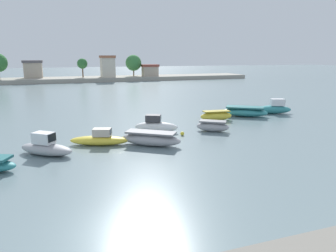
{
  "coord_description": "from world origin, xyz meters",
  "views": [
    {
      "loc": [
        -1.84,
        -12.18,
        7.41
      ],
      "look_at": [
        7.7,
        15.17,
        0.81
      ],
      "focal_mm": 33.16,
      "sensor_mm": 36.0,
      "label": 1
    }
  ],
  "objects_px": {
    "moored_boat_8": "(244,112)",
    "moored_boat_9": "(273,108)",
    "moored_boat_5": "(156,126)",
    "moored_boat_2": "(46,147)",
    "moored_boat_3": "(100,139)",
    "moored_boat_6": "(213,126)",
    "mooring_buoy_2": "(182,134)",
    "moored_boat_7": "(216,116)",
    "moored_boat_4": "(151,139)"
  },
  "relations": [
    {
      "from": "moored_boat_8",
      "to": "moored_boat_6",
      "type": "bearing_deg",
      "value": -108.12
    },
    {
      "from": "moored_boat_9",
      "to": "mooring_buoy_2",
      "type": "height_order",
      "value": "moored_boat_9"
    },
    {
      "from": "moored_boat_3",
      "to": "moored_boat_5",
      "type": "relative_size",
      "value": 1.17
    },
    {
      "from": "moored_boat_4",
      "to": "moored_boat_9",
      "type": "height_order",
      "value": "moored_boat_9"
    },
    {
      "from": "moored_boat_7",
      "to": "moored_boat_4",
      "type": "bearing_deg",
      "value": -138.39
    },
    {
      "from": "moored_boat_5",
      "to": "moored_boat_6",
      "type": "bearing_deg",
      "value": 10.51
    },
    {
      "from": "moored_boat_5",
      "to": "moored_boat_8",
      "type": "bearing_deg",
      "value": 44.05
    },
    {
      "from": "moored_boat_8",
      "to": "moored_boat_3",
      "type": "bearing_deg",
      "value": -125.71
    },
    {
      "from": "moored_boat_3",
      "to": "moored_boat_2",
      "type": "bearing_deg",
      "value": -143.0
    },
    {
      "from": "moored_boat_4",
      "to": "moored_boat_9",
      "type": "distance_m",
      "value": 21.1
    },
    {
      "from": "moored_boat_2",
      "to": "moored_boat_6",
      "type": "bearing_deg",
      "value": 47.85
    },
    {
      "from": "moored_boat_3",
      "to": "moored_boat_6",
      "type": "height_order",
      "value": "moored_boat_3"
    },
    {
      "from": "moored_boat_8",
      "to": "mooring_buoy_2",
      "type": "height_order",
      "value": "moored_boat_8"
    },
    {
      "from": "moored_boat_3",
      "to": "moored_boat_8",
      "type": "height_order",
      "value": "moored_boat_3"
    },
    {
      "from": "moored_boat_3",
      "to": "moored_boat_7",
      "type": "relative_size",
      "value": 1.31
    },
    {
      "from": "moored_boat_2",
      "to": "moored_boat_8",
      "type": "distance_m",
      "value": 24.26
    },
    {
      "from": "moored_boat_5",
      "to": "moored_boat_9",
      "type": "bearing_deg",
      "value": 40.69
    },
    {
      "from": "moored_boat_4",
      "to": "mooring_buoy_2",
      "type": "height_order",
      "value": "moored_boat_4"
    },
    {
      "from": "moored_boat_4",
      "to": "mooring_buoy_2",
      "type": "xyz_separation_m",
      "value": [
        3.75,
        2.24,
        -0.39
      ]
    },
    {
      "from": "moored_boat_6",
      "to": "moored_boat_8",
      "type": "relative_size",
      "value": 0.59
    },
    {
      "from": "moored_boat_7",
      "to": "mooring_buoy_2",
      "type": "relative_size",
      "value": 10.58
    },
    {
      "from": "moored_boat_4",
      "to": "moored_boat_5",
      "type": "xyz_separation_m",
      "value": [
        1.74,
        4.23,
        0.08
      ]
    },
    {
      "from": "moored_boat_7",
      "to": "moored_boat_9",
      "type": "bearing_deg",
      "value": 14.89
    },
    {
      "from": "moored_boat_6",
      "to": "moored_boat_7",
      "type": "bearing_deg",
      "value": 92.93
    },
    {
      "from": "moored_boat_2",
      "to": "moored_boat_3",
      "type": "relative_size",
      "value": 0.88
    },
    {
      "from": "moored_boat_5",
      "to": "moored_boat_9",
      "type": "distance_m",
      "value": 18.01
    },
    {
      "from": "moored_boat_6",
      "to": "moored_boat_9",
      "type": "relative_size",
      "value": 0.67
    },
    {
      "from": "moored_boat_3",
      "to": "moored_boat_7",
      "type": "bearing_deg",
      "value": 41.39
    },
    {
      "from": "moored_boat_2",
      "to": "moored_boat_4",
      "type": "xyz_separation_m",
      "value": [
        8.24,
        -0.21,
        -0.02
      ]
    },
    {
      "from": "moored_boat_3",
      "to": "moored_boat_7",
      "type": "distance_m",
      "value": 15.22
    },
    {
      "from": "moored_boat_5",
      "to": "moored_boat_8",
      "type": "height_order",
      "value": "moored_boat_5"
    },
    {
      "from": "moored_boat_7",
      "to": "moored_boat_9",
      "type": "xyz_separation_m",
      "value": [
        9.1,
        1.53,
        0.12
      ]
    },
    {
      "from": "mooring_buoy_2",
      "to": "moored_boat_9",
      "type": "bearing_deg",
      "value": 23.37
    },
    {
      "from": "moored_boat_7",
      "to": "moored_boat_3",
      "type": "bearing_deg",
      "value": -152.29
    },
    {
      "from": "moored_boat_5",
      "to": "moored_boat_7",
      "type": "bearing_deg",
      "value": 46.37
    },
    {
      "from": "moored_boat_5",
      "to": "moored_boat_6",
      "type": "distance_m",
      "value": 5.67
    },
    {
      "from": "moored_boat_6",
      "to": "moored_boat_9",
      "type": "height_order",
      "value": "moored_boat_9"
    },
    {
      "from": "moored_boat_3",
      "to": "moored_boat_6",
      "type": "xyz_separation_m",
      "value": [
        11.25,
        1.17,
        0.03
      ]
    },
    {
      "from": "moored_boat_2",
      "to": "moored_boat_3",
      "type": "bearing_deg",
      "value": 56.49
    },
    {
      "from": "moored_boat_8",
      "to": "moored_boat_9",
      "type": "xyz_separation_m",
      "value": [
        4.58,
        0.41,
        0.09
      ]
    },
    {
      "from": "moored_boat_5",
      "to": "moored_boat_2",
      "type": "bearing_deg",
      "value": -132.36
    },
    {
      "from": "moored_boat_8",
      "to": "moored_boat_2",
      "type": "bearing_deg",
      "value": -126.15
    },
    {
      "from": "moored_boat_2",
      "to": "moored_boat_5",
      "type": "bearing_deg",
      "value": 60.47
    },
    {
      "from": "moored_boat_2",
      "to": "moored_boat_7",
      "type": "relative_size",
      "value": 1.15
    },
    {
      "from": "moored_boat_6",
      "to": "moored_boat_7",
      "type": "xyz_separation_m",
      "value": [
        2.83,
        4.61,
        0.04
      ]
    },
    {
      "from": "moored_boat_5",
      "to": "mooring_buoy_2",
      "type": "distance_m",
      "value": 2.87
    },
    {
      "from": "moored_boat_4",
      "to": "moored_boat_7",
      "type": "relative_size",
      "value": 1.32
    },
    {
      "from": "moored_boat_6",
      "to": "moored_boat_2",
      "type": "bearing_deg",
      "value": -136.25
    },
    {
      "from": "moored_boat_9",
      "to": "moored_boat_8",
      "type": "bearing_deg",
      "value": -154.91
    },
    {
      "from": "moored_boat_3",
      "to": "moored_boat_6",
      "type": "bearing_deg",
      "value": 25.0
    }
  ]
}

